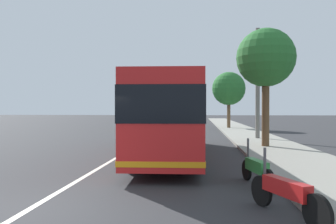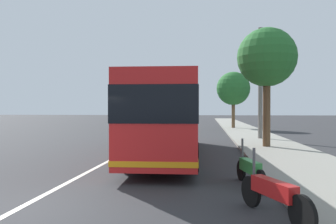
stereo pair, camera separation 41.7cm
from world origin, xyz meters
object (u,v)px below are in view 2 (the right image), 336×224
(car_oncoming, at_px, (146,122))
(roadside_tree_mid_block, at_px, (267,58))
(motorcycle_far_end, at_px, (250,170))
(car_far_distant, at_px, (163,120))
(utility_pole, at_px, (260,84))
(motorcycle_by_tree, at_px, (273,194))
(coach_bus, at_px, (169,115))
(roadside_tree_far_block, at_px, (233,89))
(car_behind_bus, at_px, (173,117))

(car_oncoming, xyz_separation_m, roadside_tree_mid_block, (-14.92, -9.29, 4.03))
(motorcycle_far_end, relative_size, car_far_distant, 0.48)
(motorcycle_far_end, xyz_separation_m, utility_pole, (13.57, -2.41, 3.34))
(utility_pole, bearing_deg, motorcycle_by_tree, 171.88)
(coach_bus, distance_m, roadside_tree_far_block, 21.15)
(roadside_tree_mid_block, height_order, roadside_tree_far_block, roadside_tree_mid_block)
(car_oncoming, height_order, roadside_tree_far_block, roadside_tree_far_block)
(car_oncoming, relative_size, roadside_tree_mid_block, 0.73)
(roadside_tree_far_block, xyz_separation_m, utility_pole, (-12.56, -0.80, -0.48))
(coach_bus, xyz_separation_m, roadside_tree_mid_block, (3.05, -4.82, 2.92))
(car_far_distant, bearing_deg, motorcycle_far_end, 9.90)
(car_oncoming, bearing_deg, motorcycle_by_tree, 19.84)
(motorcycle_by_tree, distance_m, roadside_tree_far_block, 29.04)
(car_behind_bus, distance_m, utility_pole, 34.99)
(coach_bus, height_order, motorcycle_far_end, coach_bus)
(motorcycle_by_tree, distance_m, car_far_distant, 36.81)
(car_behind_bus, xyz_separation_m, utility_pole, (-33.57, -9.34, 3.10))
(roadside_tree_mid_block, xyz_separation_m, roadside_tree_far_block, (17.47, 0.35, -0.50))
(coach_bus, relative_size, car_far_distant, 2.83)
(motorcycle_far_end, bearing_deg, utility_pole, -22.97)
(car_oncoming, height_order, roadside_tree_mid_block, roadside_tree_mid_block)
(motorcycle_by_tree, distance_m, roadside_tree_mid_block, 12.21)
(car_behind_bus, relative_size, roadside_tree_far_block, 0.70)
(motorcycle_by_tree, height_order, roadside_tree_mid_block, roadside_tree_mid_block)
(coach_bus, bearing_deg, car_far_distant, 5.95)
(roadside_tree_mid_block, distance_m, utility_pole, 5.03)
(motorcycle_by_tree, height_order, car_behind_bus, car_behind_bus)
(car_oncoming, relative_size, utility_pole, 0.62)
(motorcycle_by_tree, bearing_deg, car_far_distant, -13.23)
(coach_bus, xyz_separation_m, roadside_tree_far_block, (20.53, -4.47, 2.42))
(car_far_distant, distance_m, utility_pole, 22.24)
(motorcycle_by_tree, relative_size, utility_pole, 0.28)
(roadside_tree_far_block, bearing_deg, utility_pole, -176.35)
(car_behind_bus, xyz_separation_m, roadside_tree_mid_block, (-38.49, -8.89, 4.09))
(roadside_tree_far_block, bearing_deg, roadside_tree_mid_block, -178.85)
(coach_bus, height_order, motorcycle_by_tree, coach_bus)
(car_far_distant, bearing_deg, car_oncoming, -4.02)
(car_behind_bus, bearing_deg, roadside_tree_far_block, 17.92)
(car_behind_bus, height_order, roadside_tree_mid_block, roadside_tree_mid_block)
(coach_bus, relative_size, motorcycle_far_end, 5.91)
(car_far_distant, xyz_separation_m, car_behind_bus, (13.64, -0.02, -0.01))
(car_oncoming, bearing_deg, car_far_distant, -178.20)
(car_far_distant, xyz_separation_m, utility_pole, (-19.93, -9.36, 3.09))
(motorcycle_by_tree, bearing_deg, car_behind_bus, -16.23)
(car_behind_bus, bearing_deg, motorcycle_by_tree, 3.84)
(car_oncoming, xyz_separation_m, utility_pole, (-10.00, -9.74, 3.05))
(motorcycle_by_tree, xyz_separation_m, car_far_distant, (36.13, 7.05, 0.23))
(car_oncoming, xyz_separation_m, car_behind_bus, (23.57, -0.40, -0.06))
(coach_bus, bearing_deg, motorcycle_far_end, -155.34)
(motorcycle_by_tree, distance_m, motorcycle_far_end, 2.62)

